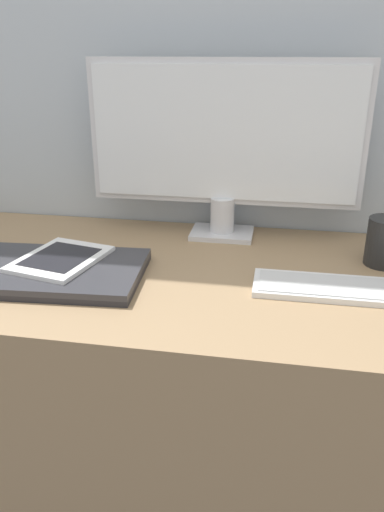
% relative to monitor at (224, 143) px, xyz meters
% --- Properties ---
extents(wall_back, '(3.60, 0.05, 2.40)m').
position_rel_monitor_xyz_m(wall_back, '(-0.09, 0.10, 0.23)').
color(wall_back, '#B2BCC6').
rests_on(wall_back, ground_plane).
extents(desk, '(1.54, 0.61, 0.74)m').
position_rel_monitor_xyz_m(desk, '(-0.09, -0.23, -0.60)').
color(desk, '#997A56').
rests_on(desk, ground_plane).
extents(monitor, '(0.65, 0.11, 0.41)m').
position_rel_monitor_xyz_m(monitor, '(0.00, 0.00, 0.00)').
color(monitor, silver).
rests_on(monitor, desk).
extents(keyboard, '(0.32, 0.11, 0.01)m').
position_rel_monitor_xyz_m(keyboard, '(0.25, -0.27, -0.22)').
color(keyboard, silver).
rests_on(keyboard, desk).
extents(laptop, '(0.36, 0.25, 0.02)m').
position_rel_monitor_xyz_m(laptop, '(-0.30, -0.30, -0.22)').
color(laptop, '#232328').
rests_on(laptop, desk).
extents(ereader, '(0.19, 0.22, 0.01)m').
position_rel_monitor_xyz_m(ereader, '(-0.30, -0.28, -0.20)').
color(ereader, white).
rests_on(ereader, laptop).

